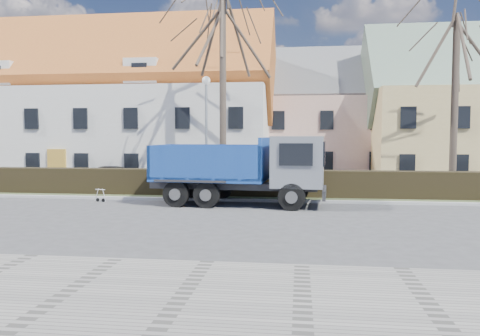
# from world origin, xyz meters

# --- Properties ---
(ground) EXTENTS (120.00, 120.00, 0.00)m
(ground) POSITION_xyz_m (0.00, 0.00, 0.00)
(ground) COLOR #3C3C3E
(sidewalk_near) EXTENTS (80.00, 5.00, 0.08)m
(sidewalk_near) POSITION_xyz_m (0.00, -8.50, 0.04)
(sidewalk_near) COLOR gray
(sidewalk_near) RESTS_ON ground
(curb_far) EXTENTS (80.00, 0.30, 0.12)m
(curb_far) POSITION_xyz_m (0.00, 4.60, 0.06)
(curb_far) COLOR #9E9E9D
(curb_far) RESTS_ON ground
(grass_strip) EXTENTS (80.00, 3.00, 0.10)m
(grass_strip) POSITION_xyz_m (0.00, 6.20, 0.05)
(grass_strip) COLOR #394526
(grass_strip) RESTS_ON ground
(hedge) EXTENTS (60.00, 0.90, 1.30)m
(hedge) POSITION_xyz_m (0.00, 6.00, 0.65)
(hedge) COLOR black
(hedge) RESTS_ON ground
(building_white) EXTENTS (26.80, 10.80, 9.50)m
(building_white) POSITION_xyz_m (-13.00, 16.00, 4.75)
(building_white) COLOR silver
(building_white) RESTS_ON ground
(building_pink) EXTENTS (10.80, 8.80, 8.00)m
(building_pink) POSITION_xyz_m (4.00, 20.00, 4.00)
(building_pink) COLOR #D3A495
(building_pink) RESTS_ON ground
(tree_1) EXTENTS (9.20, 9.20, 12.65)m
(tree_1) POSITION_xyz_m (-2.00, 8.50, 6.33)
(tree_1) COLOR #3E332B
(tree_1) RESTS_ON ground
(tree_2) EXTENTS (8.00, 8.00, 11.00)m
(tree_2) POSITION_xyz_m (10.00, 8.50, 5.50)
(tree_2) COLOR #3E332B
(tree_2) RESTS_ON ground
(dump_truck) EXTENTS (8.01, 3.43, 3.13)m
(dump_truck) POSITION_xyz_m (-0.74, 3.61, 1.57)
(dump_truck) COLOR navy
(dump_truck) RESTS_ON ground
(streetlight) EXTENTS (0.48, 0.48, 6.15)m
(streetlight) POSITION_xyz_m (-2.62, 7.00, 3.07)
(streetlight) COLOR #94989C
(streetlight) RESTS_ON ground
(cart_frame) EXTENTS (0.80, 0.57, 0.66)m
(cart_frame) POSITION_xyz_m (-7.14, 3.72, 0.33)
(cart_frame) COLOR silver
(cart_frame) RESTS_ON ground
(parked_car_a) EXTENTS (3.82, 1.62, 1.29)m
(parked_car_a) POSITION_xyz_m (-8.92, 10.37, 0.64)
(parked_car_a) COLOR black
(parked_car_a) RESTS_ON ground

